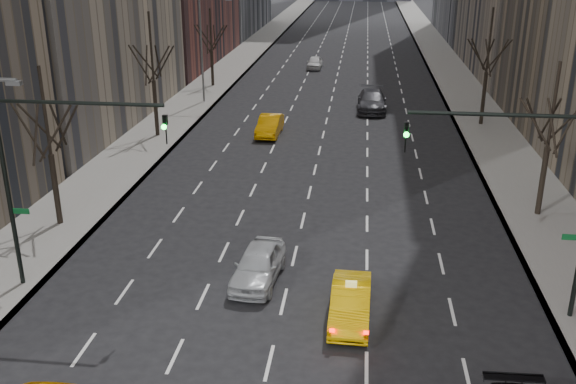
% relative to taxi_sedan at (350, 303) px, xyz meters
% --- Properties ---
extents(sidewalk_left, '(4.50, 320.00, 0.15)m').
position_rel_taxi_sedan_xyz_m(sidewalk_left, '(-14.87, 58.94, -0.61)').
color(sidewalk_left, slate).
rests_on(sidewalk_left, ground).
extents(sidewalk_right, '(4.50, 320.00, 0.15)m').
position_rel_taxi_sedan_xyz_m(sidewalk_right, '(9.63, 58.94, -0.61)').
color(sidewalk_right, slate).
rests_on(sidewalk_right, ground).
extents(tree_lw_b, '(3.36, 3.50, 7.82)m').
position_rel_taxi_sedan_xyz_m(tree_lw_b, '(-14.62, 6.94, 3.04)').
color(tree_lw_b, black).
rests_on(tree_lw_b, ground).
extents(tree_lw_c, '(3.36, 3.50, 8.74)m').
position_rel_taxi_sedan_xyz_m(tree_lw_c, '(-14.62, 22.94, 3.36)').
color(tree_lw_c, black).
rests_on(tree_lw_c, ground).
extents(tree_lw_d, '(3.36, 3.50, 7.36)m').
position_rel_taxi_sedan_xyz_m(tree_lw_d, '(-14.62, 40.94, 2.88)').
color(tree_lw_d, black).
rests_on(tree_lw_d, ground).
extents(tree_rw_b, '(3.36, 3.50, 7.82)m').
position_rel_taxi_sedan_xyz_m(tree_rw_b, '(9.38, 10.94, 3.04)').
color(tree_rw_b, black).
rests_on(tree_rw_b, ground).
extents(tree_rw_c, '(3.36, 3.50, 8.74)m').
position_rel_taxi_sedan_xyz_m(tree_rw_c, '(9.38, 28.94, 3.36)').
color(tree_rw_c, black).
rests_on(tree_rw_c, ground).
extents(traffic_mast_left, '(6.69, 0.39, 8.00)m').
position_rel_taxi_sedan_xyz_m(traffic_mast_left, '(-11.73, 0.94, 4.81)').
color(traffic_mast_left, black).
rests_on(traffic_mast_left, ground).
extents(traffic_mast_right, '(6.69, 0.39, 8.00)m').
position_rel_taxi_sedan_xyz_m(traffic_mast_right, '(6.49, 0.94, 4.81)').
color(traffic_mast_right, black).
rests_on(traffic_mast_right, ground).
extents(streetlight_far, '(2.83, 0.22, 9.00)m').
position_rel_taxi_sedan_xyz_m(streetlight_far, '(-13.46, 33.94, 4.94)').
color(streetlight_far, slate).
rests_on(streetlight_far, ground).
extents(taxi_sedan, '(1.52, 4.16, 1.36)m').
position_rel_taxi_sedan_xyz_m(taxi_sedan, '(0.00, 0.00, 0.00)').
color(taxi_sedan, '#F4B705').
rests_on(taxi_sedan, ground).
extents(silver_sedan_ahead, '(2.09, 4.46, 1.47)m').
position_rel_taxi_sedan_xyz_m(silver_sedan_ahead, '(-3.88, 2.51, 0.06)').
color(silver_sedan_ahead, '#AEB2B7').
rests_on(silver_sedan_ahead, ground).
extents(far_taxi, '(1.64, 4.44, 1.45)m').
position_rel_taxi_sedan_xyz_m(far_taxi, '(-6.54, 24.40, 0.04)').
color(far_taxi, '#FFA505').
rests_on(far_taxi, ground).
extents(far_suv_grey, '(2.42, 5.84, 1.69)m').
position_rel_taxi_sedan_xyz_m(far_suv_grey, '(0.96, 32.84, 0.16)').
color(far_suv_grey, '#313137').
rests_on(far_suv_grey, ground).
extents(far_car_white, '(1.66, 4.01, 1.36)m').
position_rel_taxi_sedan_xyz_m(far_car_white, '(-5.36, 52.04, -0.00)').
color(far_car_white, silver).
rests_on(far_car_white, ground).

